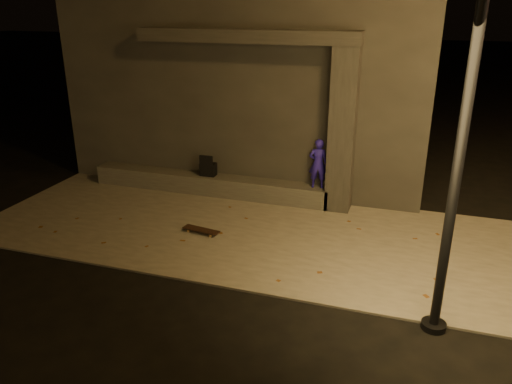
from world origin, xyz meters
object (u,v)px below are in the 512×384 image
(skateboarder, at_px, (318,164))
(street_lamp_0, at_px, (478,37))
(backpack, at_px, (208,168))
(skateboard, at_px, (201,230))
(column, at_px, (342,131))

(skateboarder, xyz_separation_m, street_lamp_0, (2.56, -4.01, 3.04))
(street_lamp_0, bearing_deg, backpack, 142.69)
(skateboard, bearing_deg, column, 50.77)
(column, bearing_deg, street_lamp_0, -62.78)
(backpack, distance_m, skateboard, 2.39)
(column, xyz_separation_m, skateboard, (-2.44, -2.19, -1.73))
(column, xyz_separation_m, skateboarder, (-0.50, 0.00, -0.78))
(skateboarder, distance_m, backpack, 2.73)
(backpack, relative_size, street_lamp_0, 0.07)
(skateboard, bearing_deg, skateboarder, 57.33)
(skateboard, bearing_deg, backpack, 117.99)
(backpack, height_order, skateboard, backpack)
(backpack, bearing_deg, column, -1.12)
(backpack, height_order, street_lamp_0, street_lamp_0)
(skateboard, xyz_separation_m, street_lamp_0, (4.50, -1.82, 3.99))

